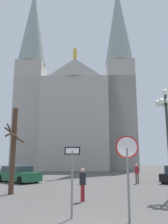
# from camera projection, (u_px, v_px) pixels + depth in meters

# --- Properties ---
(cathedral) EXTENTS (21.25, 14.64, 35.49)m
(cathedral) POSITION_uv_depth(u_px,v_px,m) (76.00, 112.00, 43.72)
(cathedral) COLOR #ADA89E
(cathedral) RESTS_ON ground
(stop_sign) EXTENTS (0.77, 0.16, 2.84)m
(stop_sign) POSITION_uv_depth(u_px,v_px,m) (127.00, 160.00, 7.92)
(stop_sign) COLOR slate
(stop_sign) RESTS_ON ground
(one_way_arrow_sign) EXTENTS (0.58, 0.07, 2.48)m
(one_way_arrow_sign) POSITION_uv_depth(u_px,v_px,m) (72.00, 173.00, 8.35)
(one_way_arrow_sign) COLOR slate
(one_way_arrow_sign) RESTS_ON ground
(street_lamp) EXTENTS (1.26, 1.26, 6.05)m
(street_lamp) POSITION_uv_depth(u_px,v_px,m) (167.00, 120.00, 13.21)
(street_lamp) COLOR #2D3833
(street_lamp) RESTS_ON ground
(bare_tree) EXTENTS (1.29, 1.30, 5.12)m
(bare_tree) POSITION_uv_depth(u_px,v_px,m) (13.00, 148.00, 13.92)
(bare_tree) COLOR #473323
(bare_tree) RESTS_ON ground
(parked_car_far_green) EXTENTS (4.53, 4.02, 1.38)m
(parked_car_far_green) POSITION_uv_depth(u_px,v_px,m) (18.00, 174.00, 20.15)
(parked_car_far_green) COLOR #1E5B38
(parked_car_far_green) RESTS_ON ground
(pedestrian_walking) EXTENTS (0.32, 0.32, 1.57)m
(pedestrian_walking) POSITION_uv_depth(u_px,v_px,m) (83.00, 181.00, 11.36)
(pedestrian_walking) COLOR maroon
(pedestrian_walking) RESTS_ON ground
(pedestrian_standing) EXTENTS (0.32, 0.32, 1.58)m
(pedestrian_standing) POSITION_uv_depth(u_px,v_px,m) (137.00, 172.00, 19.13)
(pedestrian_standing) COLOR #594C47
(pedestrian_standing) RESTS_ON ground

